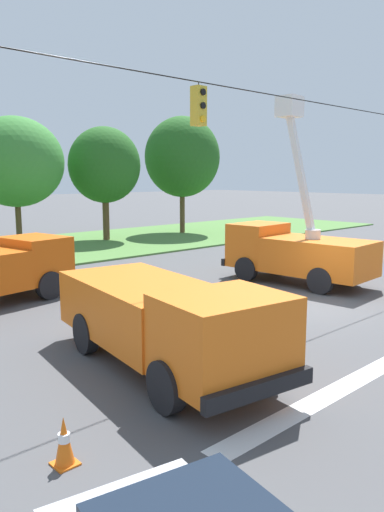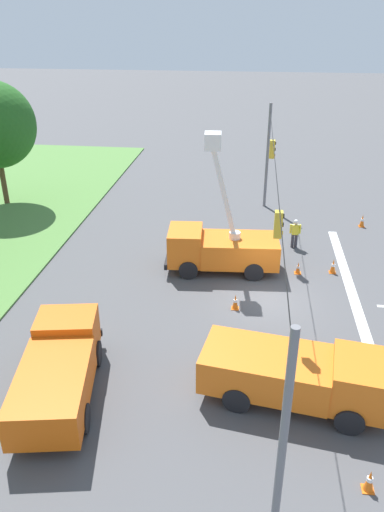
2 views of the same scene
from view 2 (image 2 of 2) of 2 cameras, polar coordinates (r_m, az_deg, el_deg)
ground_plane at (r=24.74m, az=8.41°, el=-4.87°), size 200.00×200.00×0.00m
signal_gantry at (r=22.90m, az=9.10°, el=4.34°), size 26.20×0.33×7.20m
utility_truck_bucket_lift at (r=26.59m, az=3.20°, el=1.17°), size 2.84×6.13×7.40m
utility_truck_support_near at (r=18.45m, az=11.94°, el=-13.02°), size 3.43×6.93×2.11m
utility_truck_support_far at (r=18.89m, az=-14.98°, el=-12.35°), size 6.47×3.39×2.12m
road_worker at (r=29.89m, az=11.70°, el=2.72°), size 0.26×0.65×1.77m
traffic_cone_foreground_left at (r=34.24m, az=18.88°, el=3.84°), size 0.36×0.36×0.82m
traffic_cone_foreground_right at (r=30.82m, az=5.11°, el=2.52°), size 0.36×0.36×0.64m
traffic_cone_mid_left at (r=16.76m, az=19.63°, el=-23.03°), size 0.36×0.36×0.77m
traffic_cone_mid_right at (r=27.69m, az=15.83°, el=-1.11°), size 0.36×0.36×0.80m
traffic_cone_near_bucket at (r=23.62m, az=4.97°, el=-5.24°), size 0.36×0.36×0.75m
traffic_cone_lane_edge_b at (r=27.22m, az=12.03°, el=-1.35°), size 0.36×0.36×0.66m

